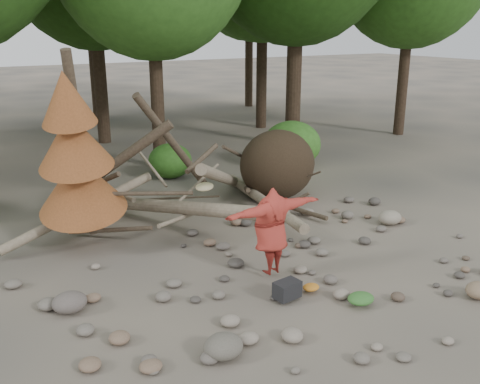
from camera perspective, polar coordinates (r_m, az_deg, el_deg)
ground at (r=10.70m, az=5.08°, el=-9.11°), size 120.00×120.00×0.00m
deadfall_pile at (r=14.72m, az=2.26°, el=2.44°), size 8.55×5.24×3.30m
dead_conifer at (r=11.74m, az=-17.10°, el=3.58°), size 2.06×2.16×4.35m
bush_mid at (r=17.36m, az=-7.46°, el=3.32°), size 1.40×1.40×1.12m
bush_right at (r=18.60m, az=5.54°, el=5.10°), size 2.00×2.00×1.60m
frisbee_thrower at (r=10.38m, az=3.34°, el=-4.15°), size 2.88×0.98×2.20m
backpack at (r=9.84m, az=5.04°, el=-10.63°), size 0.50×0.37×0.31m
cloth_green at (r=9.89m, az=12.75°, el=-11.27°), size 0.50×0.41×0.19m
cloth_orange at (r=10.19m, az=7.58°, el=-10.28°), size 0.32×0.27×0.12m
boulder_front_left at (r=8.32m, az=-1.77°, el=-16.12°), size 0.61×0.55×0.37m
boulder_front_right at (r=10.80m, az=24.15°, el=-9.55°), size 0.50×0.45×0.30m
boulder_mid_right at (r=13.81m, az=15.70°, el=-2.64°), size 0.59×0.53×0.35m
boulder_mid_left at (r=9.89m, az=-17.72°, el=-11.15°), size 0.60×0.54×0.36m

